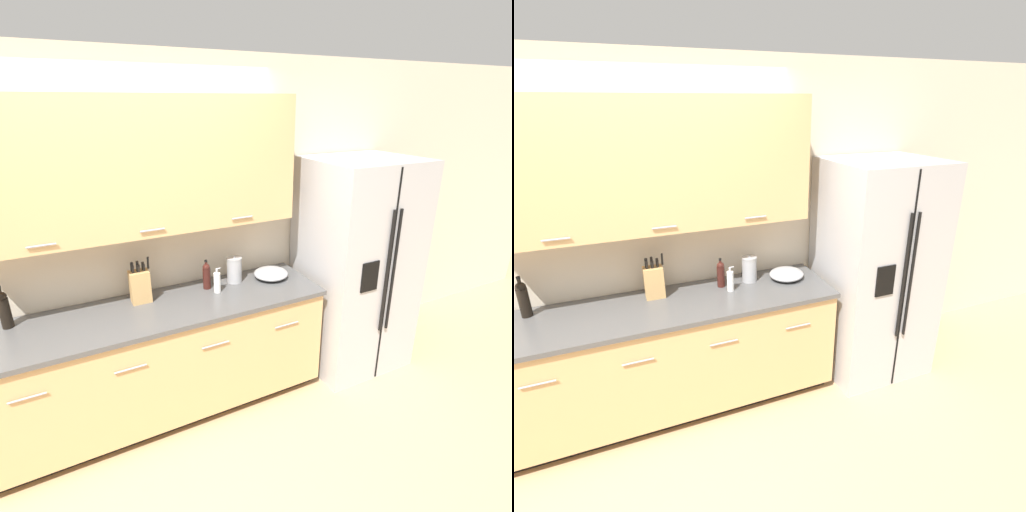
{
  "view_description": "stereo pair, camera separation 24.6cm",
  "coord_description": "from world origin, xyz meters",
  "views": [
    {
      "loc": [
        -0.32,
        -1.83,
        2.28
      ],
      "look_at": [
        0.99,
        0.69,
        1.16
      ],
      "focal_mm": 28.0,
      "sensor_mm": 36.0,
      "label": 1
    },
    {
      "loc": [
        -0.1,
        -1.94,
        2.28
      ],
      "look_at": [
        0.99,
        0.69,
        1.16
      ],
      "focal_mm": 28.0,
      "sensor_mm": 36.0,
      "label": 2
    }
  ],
  "objects": [
    {
      "name": "wine_bottle",
      "position": [
        -0.71,
        0.88,
        1.04
      ],
      "size": [
        0.07,
        0.07,
        0.29
      ],
      "color": "black",
      "rests_on": "counter_unit"
    },
    {
      "name": "oil_bottle",
      "position": [
        0.63,
        0.83,
        1.02
      ],
      "size": [
        0.06,
        0.06,
        0.23
      ],
      "color": "#3D1914",
      "rests_on": "counter_unit"
    },
    {
      "name": "soap_dispenser",
      "position": [
        0.68,
        0.73,
        0.99
      ],
      "size": [
        0.06,
        0.05,
        0.2
      ],
      "color": "white",
      "rests_on": "counter_unit"
    },
    {
      "name": "refrigerator",
      "position": [
        1.93,
        0.62,
        0.93
      ],
      "size": [
        0.87,
        0.8,
        1.85
      ],
      "color": "#B2B2B5",
      "rests_on": "ground_plane"
    },
    {
      "name": "counter_unit",
      "position": [
        0.22,
        0.7,
        0.46
      ],
      "size": [
        2.42,
        0.64,
        0.91
      ],
      "color": "black",
      "rests_on": "ground_plane"
    },
    {
      "name": "wall_back",
      "position": [
        0.07,
        0.98,
        1.48
      ],
      "size": [
        10.0,
        0.39,
        2.6
      ],
      "color": "beige",
      "rests_on": "ground_plane"
    },
    {
      "name": "knife_block",
      "position": [
        0.13,
        0.84,
        1.04
      ],
      "size": [
        0.15,
        0.1,
        0.33
      ],
      "color": "tan",
      "rests_on": "counter_unit"
    },
    {
      "name": "ground_plane",
      "position": [
        0.0,
        0.0,
        0.0
      ],
      "size": [
        14.0,
        14.0,
        0.0
      ],
      "primitive_type": "plane",
      "color": "tan"
    },
    {
      "name": "steel_canister",
      "position": [
        0.87,
        0.84,
        1.01
      ],
      "size": [
        0.12,
        0.12,
        0.22
      ],
      "color": "#A3A3A5",
      "rests_on": "counter_unit"
    },
    {
      "name": "mixing_bowl",
      "position": [
        1.16,
        0.77,
        0.95
      ],
      "size": [
        0.28,
        0.28,
        0.08
      ],
      "color": "#A3A3A5",
      "rests_on": "counter_unit"
    }
  ]
}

